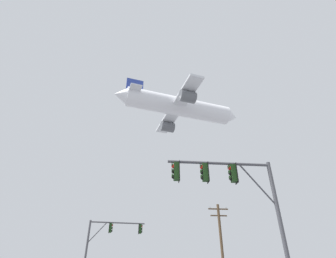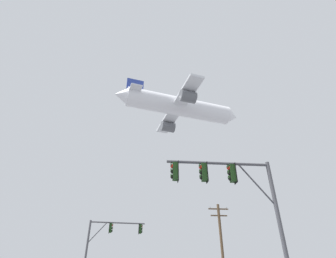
# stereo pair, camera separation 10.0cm
# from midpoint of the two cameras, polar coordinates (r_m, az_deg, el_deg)

# --- Properties ---
(signal_pole_near) EXTENTS (5.44, 0.47, 6.46)m
(signal_pole_near) POSITION_cam_midpoint_polar(r_m,az_deg,el_deg) (13.32, 14.23, -12.90)
(signal_pole_near) COLOR #4C4C51
(signal_pole_near) RESTS_ON ground
(signal_pole_far) EXTENTS (5.56, 0.92, 6.08)m
(signal_pole_far) POSITION_cam_midpoint_polar(r_m,az_deg,el_deg) (28.15, -13.34, -22.44)
(signal_pole_far) COLOR #4C4C51
(signal_pole_far) RESTS_ON ground
(utility_pole) EXTENTS (2.20, 0.28, 8.02)m
(utility_pole) POSITION_cam_midpoint_polar(r_m,az_deg,el_deg) (29.12, 11.72, -23.36)
(utility_pole) COLOR brown
(utility_pole) RESTS_ON ground
(airplane) EXTENTS (28.48, 22.00, 7.79)m
(airplane) POSITION_cam_midpoint_polar(r_m,az_deg,el_deg) (55.76, 2.47, 4.95)
(airplane) COLOR white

